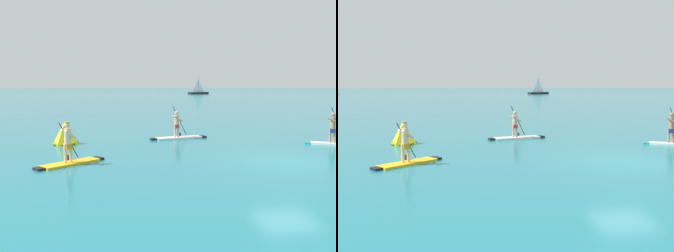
# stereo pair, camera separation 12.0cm
# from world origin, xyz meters

# --- Properties ---
(ground) EXTENTS (440.00, 440.00, 0.00)m
(ground) POSITION_xyz_m (0.00, 0.00, 0.00)
(ground) COLOR #1E727F
(paddleboarder_near_left) EXTENTS (2.59, 2.23, 1.72)m
(paddleboarder_near_left) POSITION_xyz_m (-8.58, 0.86, 0.37)
(paddleboarder_near_left) COLOR yellow
(paddleboarder_near_left) RESTS_ON ground
(paddleboarder_mid_center) EXTENTS (3.33, 1.12, 1.87)m
(paddleboarder_mid_center) POSITION_xyz_m (-3.14, 7.03, 0.31)
(paddleboarder_mid_center) COLOR white
(paddleboarder_mid_center) RESTS_ON ground
(paddleboarder_far_right) EXTENTS (3.06, 1.52, 1.94)m
(paddleboarder_far_right) POSITION_xyz_m (4.44, 3.65, 0.38)
(paddleboarder_far_right) COLOR white
(paddleboarder_far_right) RESTS_ON ground
(race_marker_buoy) EXTENTS (1.47, 1.47, 1.21)m
(race_marker_buoy) POSITION_xyz_m (-9.25, 6.04, 0.54)
(race_marker_buoy) COLOR yellow
(race_marker_buoy) RESTS_ON ground
(sailboat_right_horizon) EXTENTS (6.36, 3.97, 5.09)m
(sailboat_right_horizon) POSITION_xyz_m (18.35, 92.15, 0.61)
(sailboat_right_horizon) COLOR black
(sailboat_right_horizon) RESTS_ON ground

